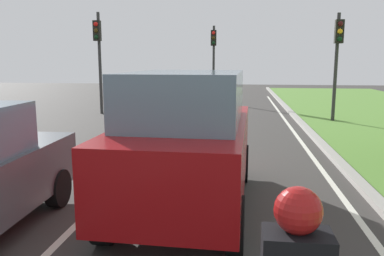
{
  "coord_description": "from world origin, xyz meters",
  "views": [
    {
      "loc": [
        1.73,
        2.28,
        2.45
      ],
      "look_at": [
        0.83,
        9.45,
        1.2
      ],
      "focal_mm": 36.4,
      "sensor_mm": 36.0,
      "label": 1
    }
  ],
  "objects": [
    {
      "name": "traffic_light_near_right",
      "position": [
        5.46,
        18.41,
        2.9
      ],
      "size": [
        0.32,
        0.5,
        4.3
      ],
      "color": "#2D2D2D",
      "rests_on": "ground"
    },
    {
      "name": "curb_right",
      "position": [
        4.1,
        14.0,
        0.06
      ],
      "size": [
        0.24,
        48.0,
        0.12
      ],
      "primitive_type": "cube",
      "color": "#9E9B93",
      "rests_on": "ground"
    },
    {
      "name": "lane_line_center",
      "position": [
        -0.7,
        14.0,
        0.0
      ],
      "size": [
        0.12,
        32.0,
        0.01
      ],
      "primitive_type": "cube",
      "color": "silver",
      "rests_on": "ground"
    },
    {
      "name": "lane_line_right_edge",
      "position": [
        3.6,
        14.0,
        0.0
      ],
      "size": [
        0.12,
        32.0,
        0.01
      ],
      "primitive_type": "cube",
      "color": "silver",
      "rests_on": "ground"
    },
    {
      "name": "traffic_light_far_median",
      "position": [
        0.07,
        25.73,
        3.04
      ],
      "size": [
        0.32,
        0.5,
        4.5
      ],
      "color": "#2D2D2D",
      "rests_on": "ground"
    },
    {
      "name": "ground_plane",
      "position": [
        0.0,
        14.0,
        0.0
      ],
      "size": [
        60.0,
        60.0,
        0.0
      ],
      "primitive_type": "plane",
      "color": "#383533"
    },
    {
      "name": "car_suv_ahead",
      "position": [
        0.87,
        8.52,
        1.17
      ],
      "size": [
        2.09,
        4.56,
        2.28
      ],
      "rotation": [
        0.0,
        0.0,
        -0.03
      ],
      "color": "maroon",
      "rests_on": "ground"
    },
    {
      "name": "traffic_light_overhead_left",
      "position": [
        -4.78,
        19.73,
        3.07
      ],
      "size": [
        0.32,
        0.5,
        4.63
      ],
      "color": "#2D2D2D",
      "rests_on": "ground"
    }
  ]
}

